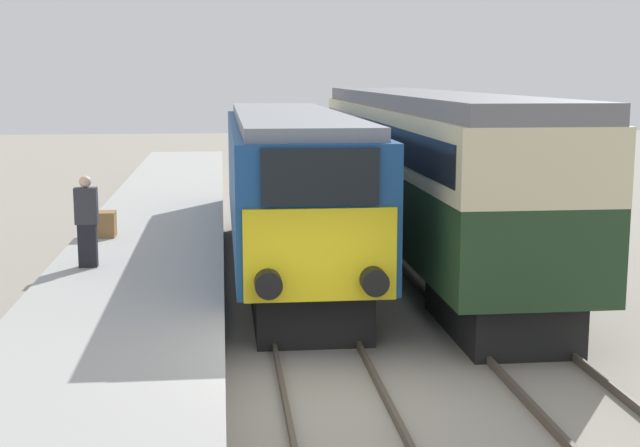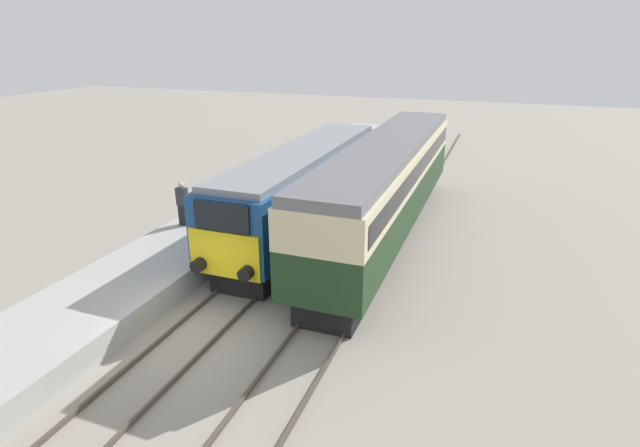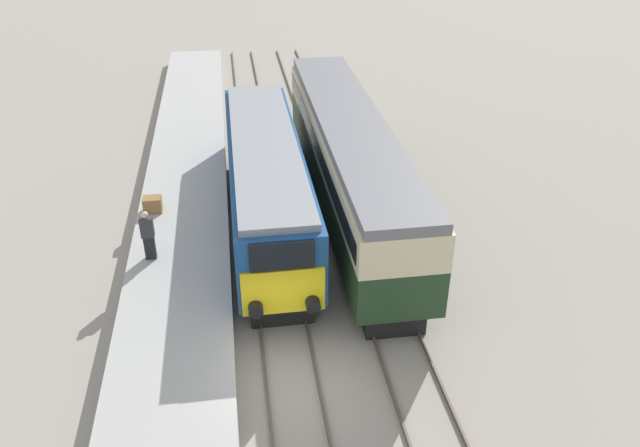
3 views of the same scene
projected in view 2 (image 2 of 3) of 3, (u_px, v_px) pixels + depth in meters
ground_plane at (191, 338)px, 14.40m from camera, size 120.00×120.00×0.00m
platform_left at (230, 221)px, 22.34m from camera, size 3.50×50.00×0.82m
rails_near_track at (267, 266)px, 18.76m from camera, size 1.51×60.00×0.14m
rails_far_track at (354, 280)px, 17.66m from camera, size 1.50×60.00×0.14m
locomotive at (305, 187)px, 21.37m from camera, size 2.70×13.87×3.77m
passenger_carriage at (387, 180)px, 20.81m from camera, size 2.75×16.88×4.20m
person_on_platform at (183, 204)px, 20.38m from camera, size 0.44×0.26×1.83m
luggage_crate at (222, 194)px, 23.65m from camera, size 0.70×0.56×0.60m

